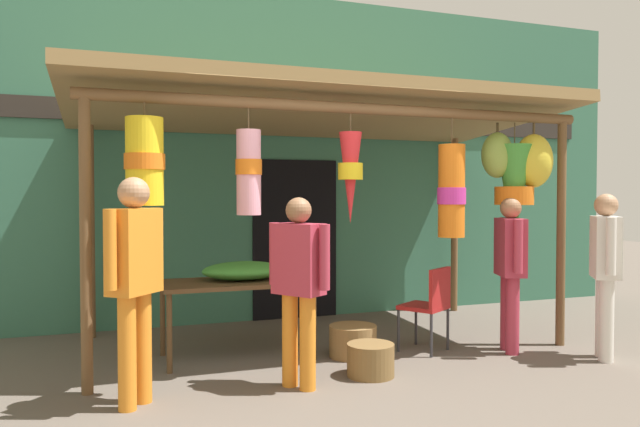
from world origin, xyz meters
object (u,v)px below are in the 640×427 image
wicker_basket_by_table (371,360)px  wicker_basket_spare (353,341)px  folding_chair (430,301)px  customer_foreground (605,262)px  vendor_in_orange (510,262)px  passerby_at_right (134,271)px  shopper_by_bananas (299,277)px  display_table (237,288)px  flower_heap_on_table (245,270)px

wicker_basket_by_table → wicker_basket_spare: wicker_basket_spare is taller
folding_chair → customer_foreground: customer_foreground is taller
wicker_basket_by_table → vendor_in_orange: size_ratio=0.27×
wicker_basket_spare → passerby_at_right: size_ratio=0.27×
shopper_by_bananas → wicker_basket_by_table: bearing=7.7°
customer_foreground → wicker_basket_spare: bearing=157.7°
wicker_basket_by_table → display_table: bearing=134.1°
display_table → passerby_at_right: passerby_at_right is taller
flower_heap_on_table → shopper_by_bananas: shopper_by_bananas is taller
flower_heap_on_table → folding_chair: bearing=-15.8°
customer_foreground → display_table: bearing=159.0°
flower_heap_on_table → passerby_at_right: 1.56m
folding_chair → wicker_basket_spare: bearing=172.5°
flower_heap_on_table → wicker_basket_spare: bearing=-22.1°
vendor_in_orange → customer_foreground: size_ratio=0.98×
flower_heap_on_table → passerby_at_right: (-1.08, -1.12, 0.17)m
vendor_in_orange → passerby_at_right: bearing=-174.3°
passerby_at_right → display_table: bearing=47.3°
wicker_basket_by_table → passerby_at_right: passerby_at_right is taller
folding_chair → shopper_by_bananas: 1.74m
customer_foreground → passerby_at_right: (-4.24, 0.18, 0.08)m
wicker_basket_spare → customer_foreground: (2.20, -0.90, 0.77)m
customer_foreground → passerby_at_right: size_ratio=0.93×
flower_heap_on_table → wicker_basket_spare: 1.24m
display_table → wicker_basket_spare: display_table is taller
wicker_basket_by_table → wicker_basket_spare: size_ratio=0.89×
wicker_basket_by_table → shopper_by_bananas: (-0.68, -0.09, 0.76)m
passerby_at_right → wicker_basket_spare: bearing=19.6°
wicker_basket_spare → shopper_by_bananas: shopper_by_bananas is taller
display_table → vendor_in_orange: 2.69m
display_table → wicker_basket_by_table: display_table is taller
display_table → folding_chair: (1.84, -0.45, -0.16)m
display_table → customer_foreground: 3.49m
display_table → wicker_basket_by_table: 1.46m
display_table → vendor_in_orange: vendor_in_orange is taller
shopper_by_bananas → passerby_at_right: bearing=179.9°
passerby_at_right → flower_heap_on_table: bearing=46.0°
folding_chair → customer_foreground: (1.41, -0.80, 0.42)m
display_table → passerby_at_right: 1.49m
folding_chair → wicker_basket_by_table: bearing=-149.1°
flower_heap_on_table → vendor_in_orange: bearing=-16.9°
customer_foreground → shopper_by_bananas: size_ratio=1.02×
wicker_basket_by_table → vendor_in_orange: bearing=9.4°
wicker_basket_spare → folding_chair: bearing=-7.5°
flower_heap_on_table → shopper_by_bananas: (0.18, -1.12, 0.07)m
wicker_basket_by_table → customer_foreground: (2.30, -0.26, 0.78)m
wicker_basket_spare → shopper_by_bananas: (-0.78, -0.73, 0.75)m
wicker_basket_by_table → flower_heap_on_table: bearing=129.8°
folding_chair → wicker_basket_by_table: (-0.89, -0.53, -0.36)m
wicker_basket_by_table → customer_foreground: 2.45m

